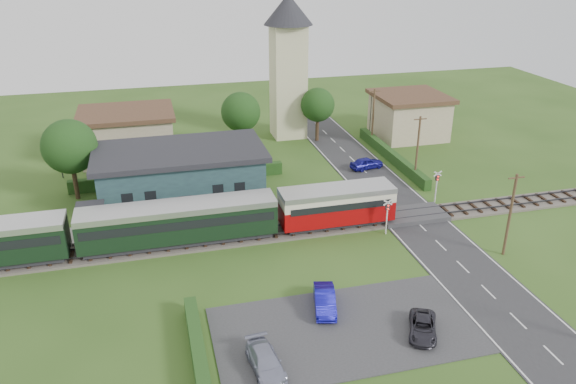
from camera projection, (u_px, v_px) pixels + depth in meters
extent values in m
plane|color=#2D4C19|center=(313.00, 241.00, 47.41)|extent=(120.00, 120.00, 0.00)
cube|color=#4C443D|center=(307.00, 229.00, 49.14)|extent=(76.00, 3.20, 0.20)
cube|color=#3F3F47|center=(309.00, 229.00, 48.38)|extent=(76.00, 0.08, 0.15)
cube|color=#3F3F47|center=(305.00, 222.00, 49.65)|extent=(76.00, 0.08, 0.15)
cube|color=#28282B|center=(421.00, 227.00, 49.68)|extent=(6.00, 70.00, 0.05)
cube|color=#333335|center=(345.00, 330.00, 36.44)|extent=(17.00, 9.00, 0.08)
cube|color=#333335|center=(412.00, 215.00, 51.36)|extent=(6.20, 3.40, 0.45)
cube|color=gray|center=(188.00, 224.00, 49.65)|extent=(30.00, 3.00, 0.45)
cube|color=beige|center=(92.00, 220.00, 47.25)|extent=(2.00, 2.00, 2.40)
cube|color=#232328|center=(89.00, 207.00, 46.74)|extent=(2.30, 2.30, 0.15)
cube|color=#233A3F|center=(181.00, 177.00, 53.90)|extent=(15.00, 8.00, 4.80)
cube|color=#232328|center=(179.00, 151.00, 52.82)|extent=(16.00, 9.00, 0.50)
cube|color=#232328|center=(186.00, 207.00, 50.94)|extent=(1.20, 0.12, 2.20)
cube|color=black|center=(127.00, 199.00, 49.28)|extent=(1.00, 0.12, 1.20)
cube|color=black|center=(151.00, 197.00, 49.73)|extent=(1.00, 0.12, 1.20)
cube|color=black|center=(218.00, 190.00, 51.09)|extent=(1.00, 0.12, 1.20)
cube|color=black|center=(240.00, 188.00, 51.55)|extent=(1.00, 0.12, 1.20)
cube|color=#232328|center=(336.00, 220.00, 49.55)|extent=(9.00, 2.20, 0.50)
cube|color=#940508|center=(336.00, 210.00, 49.14)|extent=(10.00, 2.80, 1.80)
cube|color=beige|center=(337.00, 197.00, 48.64)|extent=(10.00, 2.82, 0.90)
cube|color=black|center=(337.00, 201.00, 48.78)|extent=(9.00, 2.88, 0.60)
cube|color=#B9B9B9|center=(337.00, 190.00, 48.37)|extent=(10.00, 2.90, 0.45)
cube|color=#232328|center=(180.00, 239.00, 46.46)|extent=(15.20, 2.20, 0.50)
cube|color=black|center=(179.00, 223.00, 45.85)|extent=(16.00, 2.80, 2.60)
cube|color=black|center=(178.00, 218.00, 45.69)|extent=(15.40, 2.86, 0.70)
cube|color=#B9B9B9|center=(177.00, 207.00, 45.28)|extent=(16.00, 2.90, 0.50)
cube|color=beige|center=(288.00, 82.00, 70.48)|extent=(4.00, 4.00, 14.00)
cone|color=#232328|center=(288.00, 9.00, 66.90)|extent=(6.00, 6.00, 3.60)
cube|color=tan|center=(128.00, 136.00, 65.11)|extent=(10.00, 8.00, 5.00)
cube|color=#472D1E|center=(125.00, 113.00, 63.99)|extent=(10.80, 8.80, 0.50)
cube|color=tan|center=(409.00, 117.00, 72.18)|extent=(8.00, 8.00, 5.00)
cube|color=#472D1E|center=(411.00, 96.00, 71.06)|extent=(8.80, 8.80, 0.50)
cube|color=#193814|center=(197.00, 347.00, 34.05)|extent=(0.80, 9.00, 1.20)
cube|color=#193814|center=(391.00, 156.00, 64.56)|extent=(0.80, 18.00, 1.20)
cube|color=#193814|center=(179.00, 177.00, 58.59)|extent=(22.00, 0.80, 1.30)
cylinder|color=#332316|center=(75.00, 179.00, 54.42)|extent=(0.44, 0.44, 4.12)
sphere|color=#143311|center=(69.00, 146.00, 53.06)|extent=(5.20, 5.20, 5.20)
cylinder|color=#332316|center=(242.00, 137.00, 66.53)|extent=(0.44, 0.44, 3.85)
sphere|color=#143311|center=(241.00, 112.00, 65.26)|extent=(4.60, 4.60, 4.60)
cylinder|color=#332316|center=(317.00, 127.00, 70.63)|extent=(0.44, 0.44, 3.58)
sphere|color=#143311|center=(318.00, 105.00, 69.45)|extent=(4.20, 4.20, 4.20)
cylinder|color=#473321|center=(510.00, 215.00, 43.91)|extent=(0.22, 0.22, 7.00)
cube|color=#473321|center=(517.00, 178.00, 42.61)|extent=(1.40, 0.10, 0.10)
cylinder|color=#473321|center=(417.00, 149.00, 58.07)|extent=(0.22, 0.22, 7.00)
cube|color=#473321|center=(420.00, 119.00, 56.77)|extent=(1.40, 0.10, 0.10)
cylinder|color=#473321|center=(373.00, 117.00, 68.69)|extent=(0.22, 0.22, 7.00)
cube|color=#473321|center=(375.00, 91.00, 67.39)|extent=(1.40, 0.10, 0.10)
cylinder|color=silver|center=(387.00, 218.00, 47.90)|extent=(0.12, 0.12, 3.00)
cube|color=#232328|center=(388.00, 207.00, 47.46)|extent=(0.35, 0.18, 0.55)
sphere|color=#FF190C|center=(388.00, 206.00, 47.29)|extent=(0.14, 0.14, 0.14)
sphere|color=#FF190C|center=(388.00, 209.00, 47.41)|extent=(0.14, 0.14, 0.14)
cube|color=silver|center=(388.00, 202.00, 47.29)|extent=(0.84, 0.05, 0.55)
cube|color=silver|center=(388.00, 202.00, 47.29)|extent=(0.84, 0.05, 0.55)
cylinder|color=silver|center=(436.00, 188.00, 53.79)|extent=(0.12, 0.12, 3.00)
cube|color=#232328|center=(437.00, 178.00, 53.34)|extent=(0.35, 0.18, 0.55)
sphere|color=#FF190C|center=(438.00, 177.00, 53.17)|extent=(0.14, 0.14, 0.14)
sphere|color=#FF190C|center=(438.00, 180.00, 53.30)|extent=(0.14, 0.14, 0.14)
cube|color=silver|center=(438.00, 174.00, 53.18)|extent=(0.84, 0.05, 0.55)
cube|color=silver|center=(438.00, 174.00, 53.18)|extent=(0.84, 0.05, 0.55)
cylinder|color=#3F3F47|center=(59.00, 156.00, 59.10)|extent=(0.14, 0.14, 5.00)
sphere|color=orange|center=(55.00, 133.00, 58.08)|extent=(0.30, 0.30, 0.30)
cylinder|color=#3F3F47|center=(371.00, 113.00, 73.93)|extent=(0.14, 0.14, 5.00)
sphere|color=orange|center=(372.00, 94.00, 72.91)|extent=(0.30, 0.30, 0.30)
imported|color=navy|center=(367.00, 163.00, 62.16)|extent=(4.03, 2.30, 1.29)
imported|color=#110F99|center=(325.00, 300.00, 38.24)|extent=(2.26, 4.16, 1.30)
imported|color=#9396AF|center=(266.00, 362.00, 32.70)|extent=(2.04, 4.23, 1.19)
imported|color=#28262E|center=(423.00, 327.00, 35.81)|extent=(3.11, 4.02, 1.01)
imported|color=gray|center=(282.00, 202.00, 51.30)|extent=(0.75, 0.59, 1.80)
imported|color=gray|center=(101.00, 225.00, 47.39)|extent=(0.79, 0.89, 1.53)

